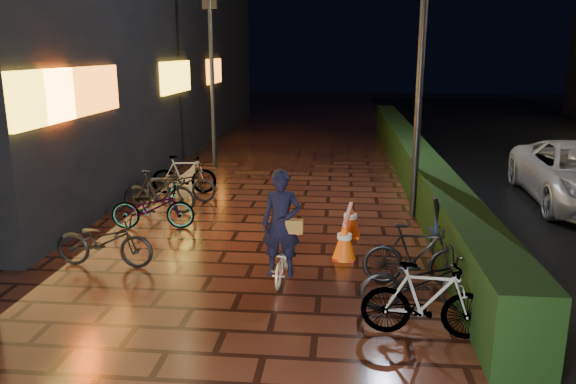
# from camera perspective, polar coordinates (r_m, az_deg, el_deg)

# --- Properties ---
(ground) EXTENTS (80.00, 80.00, 0.00)m
(ground) POSITION_cam_1_polar(r_m,az_deg,el_deg) (8.12, -4.86, -10.18)
(ground) COLOR #381911
(ground) RESTS_ON ground
(hedge) EXTENTS (0.70, 20.00, 1.00)m
(hedge) POSITION_cam_1_polar(r_m,az_deg,el_deg) (15.65, 12.42, 3.36)
(hedge) COLOR black
(hedge) RESTS_ON ground
(storefront_block) EXTENTS (12.09, 22.00, 9.00)m
(storefront_block) POSITION_cam_1_polar(r_m,az_deg,el_deg) (21.72, -25.67, 15.87)
(storefront_block) COLOR black
(storefront_block) RESTS_ON ground
(lamp_post_hedge) EXTENTS (0.51, 0.24, 5.43)m
(lamp_post_hedge) POSITION_cam_1_polar(r_m,az_deg,el_deg) (11.52, 13.31, 12.03)
(lamp_post_hedge) COLOR black
(lamp_post_hedge) RESTS_ON ground
(lamp_post_sf) EXTENTS (0.46, 0.19, 4.79)m
(lamp_post_sf) POSITION_cam_1_polar(r_m,az_deg,el_deg) (16.47, -7.72, 11.56)
(lamp_post_sf) COLOR black
(lamp_post_sf) RESTS_ON ground
(cyclist) EXTENTS (0.62, 1.20, 1.69)m
(cyclist) POSITION_cam_1_polar(r_m,az_deg,el_deg) (8.28, -0.63, -4.93)
(cyclist) COLOR white
(cyclist) RESTS_ON ground
(traffic_barrier) EXTENTS (0.51, 1.57, 0.64)m
(traffic_barrier) POSITION_cam_1_polar(r_m,az_deg,el_deg) (9.84, 6.07, -3.82)
(traffic_barrier) COLOR #F05A0C
(traffic_barrier) RESTS_ON ground
(cart_assembly) EXTENTS (0.64, 0.61, 1.12)m
(cart_assembly) POSITION_cam_1_polar(r_m,az_deg,el_deg) (9.57, 15.91, -3.20)
(cart_assembly) COLOR black
(cart_assembly) RESTS_ON ground
(parked_bikes_storefront) EXTENTS (1.81, 5.35, 0.93)m
(parked_bikes_storefront) POSITION_cam_1_polar(r_m,az_deg,el_deg) (11.74, -12.96, -0.55)
(parked_bikes_storefront) COLOR black
(parked_bikes_storefront) RESTS_ON ground
(parked_bikes_hedge) EXTENTS (1.64, 2.06, 0.93)m
(parked_bikes_hedge) POSITION_cam_1_polar(r_m,az_deg,el_deg) (7.66, 13.34, -8.44)
(parked_bikes_hedge) COLOR black
(parked_bikes_hedge) RESTS_ON ground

